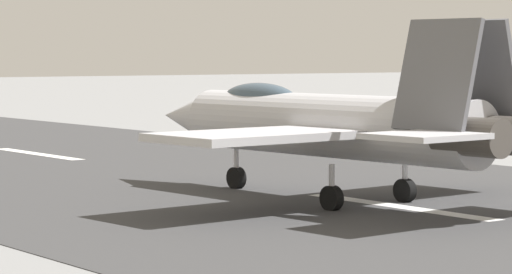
{
  "coord_description": "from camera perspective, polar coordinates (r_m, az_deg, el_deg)",
  "views": [
    {
      "loc": [
        -27.71,
        25.68,
        4.7
      ],
      "look_at": [
        1.69,
        3.87,
        2.2
      ],
      "focal_mm": 85.67,
      "sensor_mm": 36.0,
      "label": 1
    }
  ],
  "objects": [
    {
      "name": "ground_plane",
      "position": [
        38.07,
        6.22,
        -3.21
      ],
      "size": [
        400.0,
        400.0,
        0.0
      ],
      "primitive_type": "plane",
      "color": "gray"
    },
    {
      "name": "runway_strip",
      "position": [
        38.06,
        6.23,
        -3.19
      ],
      "size": [
        240.0,
        26.0,
        0.02
      ],
      "color": "#3A393B",
      "rests_on": "ground"
    },
    {
      "name": "fighter_jet",
      "position": [
        38.92,
        3.35,
        0.63
      ],
      "size": [
        16.57,
        13.92,
        5.68
      ],
      "color": "#B7B7BC",
      "rests_on": "ground"
    },
    {
      "name": "crew_person",
      "position": [
        57.69,
        2.87,
        0.03
      ],
      "size": [
        0.7,
        0.36,
        1.61
      ],
      "color": "#1E2338",
      "rests_on": "ground"
    }
  ]
}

